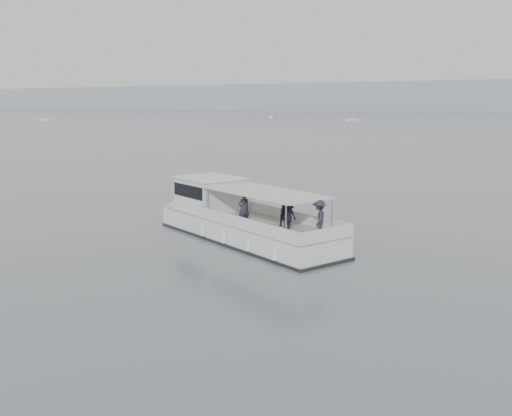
% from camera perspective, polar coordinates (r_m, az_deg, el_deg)
% --- Properties ---
extents(ground, '(1400.00, 1400.00, 0.00)m').
position_cam_1_polar(ground, '(30.57, -1.60, -1.57)').
color(ground, slate).
rests_on(ground, ground).
extents(tour_boat, '(11.84, 7.26, 5.17)m').
position_cam_1_polar(tour_boat, '(27.44, -2.28, -1.14)').
color(tour_boat, white).
rests_on(tour_boat, ground).
extents(moored_fleet, '(315.14, 215.79, 8.98)m').
position_cam_1_polar(moored_fleet, '(161.48, 10.10, 8.03)').
color(moored_fleet, white).
rests_on(moored_fleet, ground).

